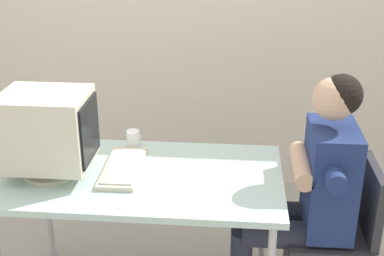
% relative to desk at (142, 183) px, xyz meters
% --- Properties ---
extents(desk, '(1.37, 0.76, 0.75)m').
position_rel_desk_xyz_m(desk, '(0.00, 0.00, 0.00)').
color(desk, '#B7B7BC').
rests_on(desk, ground_plane).
extents(crt_monitor, '(0.41, 0.33, 0.41)m').
position_rel_desk_xyz_m(crt_monitor, '(-0.43, -0.04, 0.28)').
color(crt_monitor, beige).
rests_on(crt_monitor, desk).
extents(keyboard, '(0.18, 0.44, 0.03)m').
position_rel_desk_xyz_m(keyboard, '(-0.09, 0.03, 0.07)').
color(keyboard, beige).
rests_on(keyboard, desk).
extents(office_chair, '(0.41, 0.41, 0.82)m').
position_rel_desk_xyz_m(office_chair, '(0.99, 0.04, -0.22)').
color(office_chair, '#4C4C51').
rests_on(office_chair, ground_plane).
extents(person_seated, '(0.70, 0.56, 1.27)m').
position_rel_desk_xyz_m(person_seated, '(0.80, 0.04, -0.01)').
color(person_seated, navy).
rests_on(person_seated, ground_plane).
extents(desk_mug, '(0.07, 0.08, 0.11)m').
position_rel_desk_xyz_m(desk_mug, '(-0.09, 0.27, 0.11)').
color(desk_mug, white).
rests_on(desk_mug, desk).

